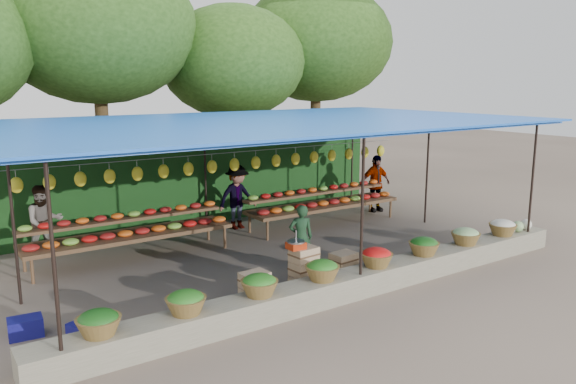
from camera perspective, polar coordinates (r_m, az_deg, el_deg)
ground at (r=11.93m, az=-2.02°, el=-6.31°), size 60.00×60.00×0.00m
stone_curb at (r=9.78m, az=6.75°, el=-9.16°), size 10.60×0.55×0.40m
stall_canopy at (r=11.47m, az=-2.29°, el=6.64°), size 10.80×6.60×2.82m
produce_baskets at (r=9.60m, az=6.35°, el=-7.25°), size 8.98×0.58×0.34m
netting_backdrop at (r=14.33m, az=-8.83°, el=1.67°), size 10.60×0.06×2.50m
tree_row at (r=17.07m, az=-12.04°, el=14.71°), size 16.51×5.50×7.12m
fruit_table_left at (r=11.92m, az=-15.80°, el=-3.72°), size 4.21×0.95×0.93m
fruit_table_right at (r=14.25m, az=3.57°, el=-0.91°), size 4.21×0.95×0.93m
crate_counter at (r=9.87m, az=1.48°, el=-8.20°), size 2.38×0.38×0.77m
weighing_scale at (r=9.63m, az=0.82°, el=-5.35°), size 0.31×0.31×0.33m
vendor_seated at (r=10.81m, az=1.32°, el=-4.62°), size 0.55×0.46×1.29m
customer_left at (r=12.53m, az=-23.52°, el=-2.79°), size 0.76×0.60×1.52m
customer_mid at (r=13.83m, az=-5.17°, el=-0.51°), size 1.04×0.61×1.58m
customer_right at (r=15.82m, az=8.87°, el=0.88°), size 0.98×0.53×1.58m
blue_crate_front at (r=8.62m, az=-19.71°, el=-13.09°), size 0.56×0.48×0.28m
blue_crate_back at (r=9.05m, az=-25.11°, el=-12.33°), size 0.49×0.37×0.28m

